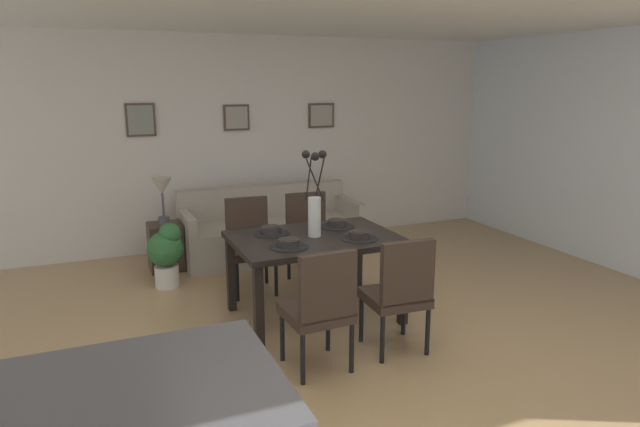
# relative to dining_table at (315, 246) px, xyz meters

# --- Properties ---
(ground_plane) EXTENTS (9.00, 9.00, 0.00)m
(ground_plane) POSITION_rel_dining_table_xyz_m (-0.05, -0.66, -0.65)
(ground_plane) COLOR tan
(back_wall_panel) EXTENTS (9.00, 0.10, 2.60)m
(back_wall_panel) POSITION_rel_dining_table_xyz_m (-0.05, 2.59, 0.65)
(back_wall_panel) COLOR silver
(back_wall_panel) RESTS_ON ground
(dining_table) EXTENTS (1.40, 0.99, 0.74)m
(dining_table) POSITION_rel_dining_table_xyz_m (0.00, 0.00, 0.00)
(dining_table) COLOR black
(dining_table) RESTS_ON ground
(dining_chair_near_left) EXTENTS (0.46, 0.46, 0.92)m
(dining_chair_near_left) POSITION_rel_dining_table_xyz_m (-0.33, -0.92, -0.14)
(dining_chair_near_left) COLOR #33261E
(dining_chair_near_left) RESTS_ON ground
(dining_chair_near_right) EXTENTS (0.46, 0.46, 0.92)m
(dining_chair_near_right) POSITION_rel_dining_table_xyz_m (-0.33, 0.88, -0.14)
(dining_chair_near_right) COLOR #33261E
(dining_chair_near_right) RESTS_ON ground
(dining_chair_far_left) EXTENTS (0.46, 0.46, 0.92)m
(dining_chair_far_left) POSITION_rel_dining_table_xyz_m (0.33, -0.88, -0.14)
(dining_chair_far_left) COLOR #33261E
(dining_chair_far_left) RESTS_ON ground
(dining_chair_far_right) EXTENTS (0.47, 0.47, 0.92)m
(dining_chair_far_right) POSITION_rel_dining_table_xyz_m (0.30, 0.88, -0.14)
(dining_chair_far_right) COLOR #33261E
(dining_chair_far_right) RESTS_ON ground
(centerpiece_vase) EXTENTS (0.21, 0.23, 0.73)m
(centerpiece_vase) POSITION_rel_dining_table_xyz_m (0.00, 0.00, 0.37)
(centerpiece_vase) COLOR silver
(centerpiece_vase) RESTS_ON dining_table
(placemat_near_left) EXTENTS (0.32, 0.32, 0.01)m
(placemat_near_left) POSITION_rel_dining_table_xyz_m (-0.32, -0.22, 0.09)
(placemat_near_left) COLOR black
(placemat_near_left) RESTS_ON dining_table
(bowl_near_left) EXTENTS (0.17, 0.17, 0.07)m
(bowl_near_left) POSITION_rel_dining_table_xyz_m (-0.32, -0.22, 0.13)
(bowl_near_left) COLOR #2D2826
(bowl_near_left) RESTS_ON dining_table
(placemat_near_right) EXTENTS (0.32, 0.32, 0.01)m
(placemat_near_right) POSITION_rel_dining_table_xyz_m (-0.32, 0.22, 0.09)
(placemat_near_right) COLOR black
(placemat_near_right) RESTS_ON dining_table
(bowl_near_right) EXTENTS (0.17, 0.17, 0.07)m
(bowl_near_right) POSITION_rel_dining_table_xyz_m (-0.32, 0.22, 0.13)
(bowl_near_right) COLOR #2D2826
(bowl_near_right) RESTS_ON dining_table
(placemat_far_left) EXTENTS (0.32, 0.32, 0.01)m
(placemat_far_left) POSITION_rel_dining_table_xyz_m (0.32, -0.22, 0.09)
(placemat_far_left) COLOR black
(placemat_far_left) RESTS_ON dining_table
(bowl_far_left) EXTENTS (0.17, 0.17, 0.07)m
(bowl_far_left) POSITION_rel_dining_table_xyz_m (0.32, -0.22, 0.13)
(bowl_far_left) COLOR #2D2826
(bowl_far_left) RESTS_ON dining_table
(placemat_far_right) EXTENTS (0.32, 0.32, 0.01)m
(placemat_far_right) POSITION_rel_dining_table_xyz_m (0.32, 0.22, 0.09)
(placemat_far_right) COLOR black
(placemat_far_right) RESTS_ON dining_table
(bowl_far_right) EXTENTS (0.17, 0.17, 0.07)m
(bowl_far_right) POSITION_rel_dining_table_xyz_m (0.32, 0.22, 0.13)
(bowl_far_right) COLOR #2D2826
(bowl_far_right) RESTS_ON dining_table
(sofa) EXTENTS (2.10, 0.84, 0.80)m
(sofa) POSITION_rel_dining_table_xyz_m (0.22, 1.92, -0.38)
(sofa) COLOR #A89E8E
(sofa) RESTS_ON ground
(side_table) EXTENTS (0.36, 0.36, 0.52)m
(side_table) POSITION_rel_dining_table_xyz_m (-1.02, 1.85, -0.39)
(side_table) COLOR #3D2D23
(side_table) RESTS_ON ground
(table_lamp) EXTENTS (0.22, 0.22, 0.51)m
(table_lamp) POSITION_rel_dining_table_xyz_m (-1.02, 1.85, 0.24)
(table_lamp) COLOR #4C4C51
(table_lamp) RESTS_ON side_table
(framed_picture_left) EXTENTS (0.33, 0.03, 0.38)m
(framed_picture_left) POSITION_rel_dining_table_xyz_m (-1.13, 2.52, 0.95)
(framed_picture_left) COLOR #473828
(framed_picture_center) EXTENTS (0.32, 0.03, 0.31)m
(framed_picture_center) POSITION_rel_dining_table_xyz_m (-0.00, 2.52, 0.95)
(framed_picture_center) COLOR #473828
(framed_picture_right) EXTENTS (0.35, 0.03, 0.31)m
(framed_picture_right) POSITION_rel_dining_table_xyz_m (1.13, 2.52, 0.95)
(framed_picture_right) COLOR #473828
(potted_plant) EXTENTS (0.36, 0.36, 0.67)m
(potted_plant) POSITION_rel_dining_table_xyz_m (-1.09, 1.28, -0.28)
(potted_plant) COLOR silver
(potted_plant) RESTS_ON ground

